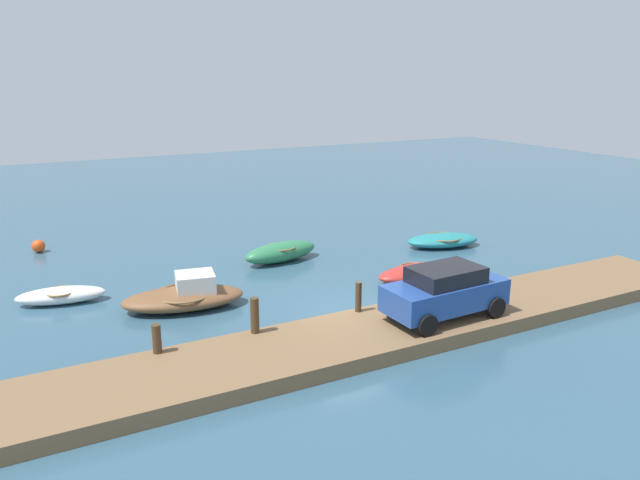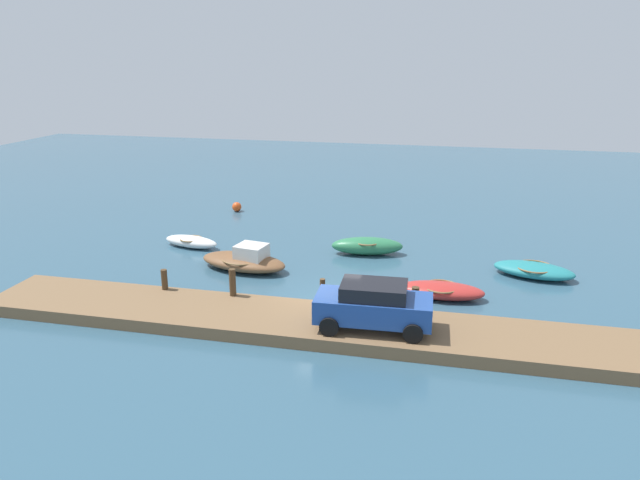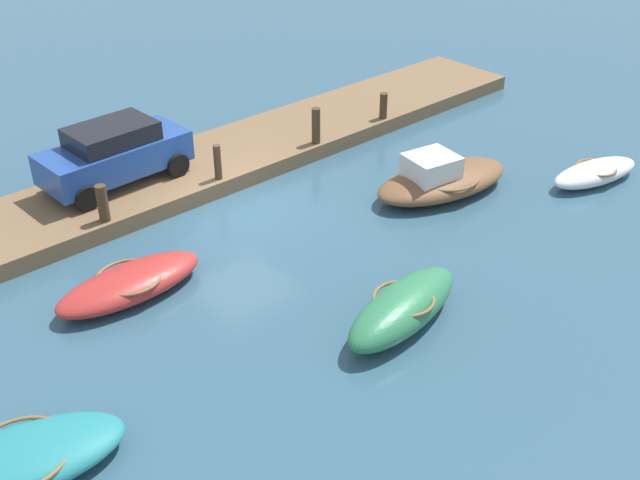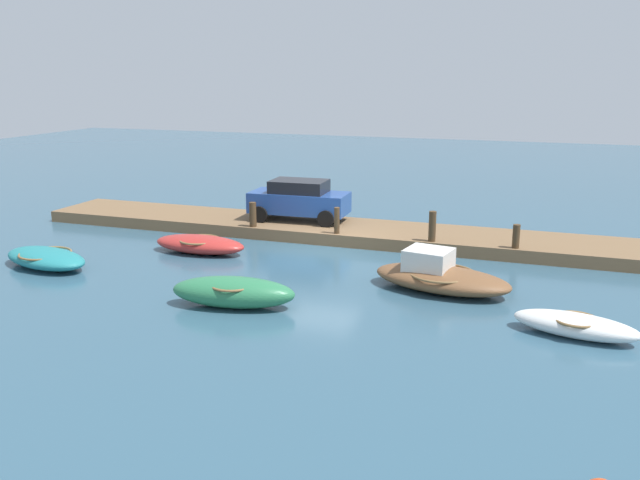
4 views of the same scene
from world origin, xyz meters
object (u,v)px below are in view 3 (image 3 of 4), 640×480
(mooring_post_mid_east, at_px, (218,162))
(parked_car, at_px, (114,153))
(dinghy_white, at_px, (595,173))
(rowboat_green, at_px, (403,307))
(mooring_post_mid_west, at_px, (316,126))
(rowboat_teal, at_px, (21,460))
(rowboat_red, at_px, (130,283))
(mooring_post_west, at_px, (383,106))
(mooring_post_east, at_px, (103,203))
(motorboat_brown, at_px, (441,179))

(mooring_post_mid_east, distance_m, parked_car, 2.66)
(dinghy_white, relative_size, parked_car, 0.79)
(rowboat_green, relative_size, mooring_post_mid_west, 3.35)
(mooring_post_mid_west, bearing_deg, rowboat_teal, 26.81)
(rowboat_green, relative_size, parked_car, 0.91)
(mooring_post_mid_west, relative_size, mooring_post_mid_east, 1.10)
(rowboat_red, height_order, mooring_post_mid_east, mooring_post_mid_east)
(mooring_post_west, distance_m, mooring_post_mid_east, 6.28)
(mooring_post_west, bearing_deg, rowboat_teal, 22.11)
(rowboat_red, bearing_deg, mooring_post_east, -107.82)
(rowboat_red, height_order, mooring_post_mid_west, mooring_post_mid_west)
(motorboat_brown, height_order, mooring_post_east, mooring_post_east)
(rowboat_teal, relative_size, parked_car, 0.93)
(rowboat_green, xyz_separation_m, mooring_post_mid_east, (-0.58, -7.21, 0.51))
(rowboat_red, relative_size, mooring_post_mid_east, 3.52)
(mooring_post_east, height_order, parked_car, parked_car)
(parked_car, bearing_deg, mooring_post_east, 49.71)
(motorboat_brown, distance_m, mooring_post_east, 8.73)
(mooring_post_east, bearing_deg, rowboat_green, 110.99)
(parked_car, bearing_deg, motorboat_brown, 137.32)
(rowboat_teal, height_order, parked_car, parked_car)
(parked_car, bearing_deg, mooring_post_mid_east, 140.07)
(rowboat_red, height_order, parked_car, parked_car)
(motorboat_brown, distance_m, rowboat_teal, 12.61)
(mooring_post_east, xyz_separation_m, parked_car, (-1.26, -1.61, 0.37))
(rowboat_green, distance_m, parked_car, 8.99)
(mooring_post_west, bearing_deg, rowboat_green, 46.39)
(rowboat_red, height_order, dinghy_white, rowboat_red)
(motorboat_brown, bearing_deg, mooring_post_mid_west, -66.00)
(mooring_post_east, relative_size, parked_car, 0.24)
(mooring_post_west, xyz_separation_m, mooring_post_mid_west, (2.81, 0.00, 0.13))
(mooring_post_east, bearing_deg, mooring_post_mid_east, 180.00)
(motorboat_brown, bearing_deg, mooring_post_west, -104.80)
(rowboat_green, bearing_deg, mooring_post_west, -143.11)
(mooring_post_east, bearing_deg, rowboat_teal, 51.13)
(mooring_post_mid_east, height_order, mooring_post_east, mooring_post_mid_east)
(rowboat_teal, xyz_separation_m, mooring_post_mid_east, (-8.04, -5.82, 0.62))
(rowboat_red, xyz_separation_m, parked_car, (-2.12, -4.20, 0.97))
(rowboat_red, distance_m, motorboat_brown, 8.74)
(dinghy_white, relative_size, rowboat_green, 0.87)
(rowboat_red, xyz_separation_m, mooring_post_west, (-10.49, -2.59, 0.53))
(rowboat_teal, bearing_deg, rowboat_red, -126.36)
(mooring_post_mid_west, bearing_deg, rowboat_green, 60.61)
(rowboat_teal, height_order, rowboat_green, rowboat_green)
(mooring_post_mid_east, relative_size, mooring_post_east, 1.03)
(rowboat_teal, bearing_deg, mooring_post_east, -115.34)
(mooring_post_mid_west, bearing_deg, motorboat_brown, 103.58)
(dinghy_white, distance_m, mooring_post_mid_east, 10.32)
(mooring_post_west, distance_m, mooring_post_mid_west, 2.81)
(rowboat_red, distance_m, rowboat_teal, 5.02)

